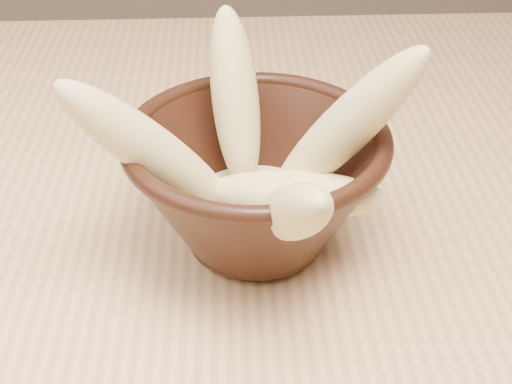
# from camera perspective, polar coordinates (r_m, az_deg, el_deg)

# --- Properties ---
(table) EXTENTS (1.20, 0.80, 0.75)m
(table) POSITION_cam_1_polar(r_m,az_deg,el_deg) (0.66, 1.97, -5.74)
(table) COLOR #DFB57A
(table) RESTS_ON ground
(bowl) EXTENTS (0.19, 0.19, 0.10)m
(bowl) POSITION_cam_1_polar(r_m,az_deg,el_deg) (0.52, 0.00, 0.80)
(bowl) COLOR black
(bowl) RESTS_ON table
(milk_puddle) EXTENTS (0.11, 0.11, 0.01)m
(milk_puddle) POSITION_cam_1_polar(r_m,az_deg,el_deg) (0.54, 0.00, -1.46)
(milk_puddle) COLOR beige
(milk_puddle) RESTS_ON bowl
(banana_upright) EXTENTS (0.05, 0.09, 0.14)m
(banana_upright) POSITION_cam_1_polar(r_m,az_deg,el_deg) (0.54, -1.66, 7.41)
(banana_upright) COLOR #E3D586
(banana_upright) RESTS_ON bowl
(banana_left) EXTENTS (0.14, 0.08, 0.15)m
(banana_left) POSITION_cam_1_polar(r_m,az_deg,el_deg) (0.48, -8.38, 3.28)
(banana_left) COLOR #E3D586
(banana_left) RESTS_ON bowl
(banana_right) EXTENTS (0.13, 0.09, 0.16)m
(banana_right) POSITION_cam_1_polar(r_m,az_deg,el_deg) (0.49, 7.00, 4.92)
(banana_right) COLOR #E3D586
(banana_right) RESTS_ON bowl
(banana_across) EXTENTS (0.14, 0.06, 0.04)m
(banana_across) POSITION_cam_1_polar(r_m,az_deg,el_deg) (0.50, 3.09, -0.22)
(banana_across) COLOR #E3D586
(banana_across) RESTS_ON bowl
(banana_front) EXTENTS (0.06, 0.14, 0.13)m
(banana_front) POSITION_cam_1_polar(r_m,az_deg,el_deg) (0.44, 2.90, -1.65)
(banana_front) COLOR #E3D586
(banana_front) RESTS_ON bowl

